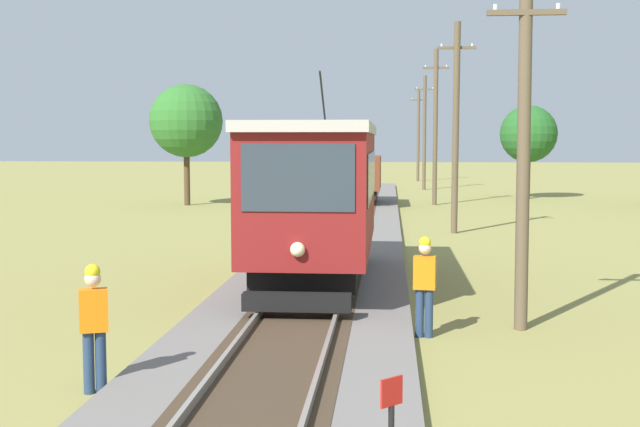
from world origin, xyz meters
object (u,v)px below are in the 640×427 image
at_px(utility_pole_near_tram, 524,146).
at_px(utility_pole_far, 435,126).
at_px(utility_pole_distant, 424,132).
at_px(track_worker, 94,322).
at_px(tree_right_near, 186,121).
at_px(utility_pole_mid, 456,126).
at_px(tree_left_far, 528,134).
at_px(second_worker, 425,282).
at_px(red_tram, 317,195).
at_px(utility_pole_horizon, 418,134).
at_px(freight_car, 358,177).

height_order(utility_pole_near_tram, utility_pole_far, utility_pole_far).
distance_m(utility_pole_distant, track_worker, 48.01).
relative_size(utility_pole_near_tram, tree_right_near, 1.01).
xyz_separation_m(utility_pole_mid, tree_left_far, (5.76, 18.99, -0.15)).
distance_m(utility_pole_far, second_worker, 30.24).
distance_m(red_tram, utility_pole_near_tram, 5.68).
bearing_deg(utility_pole_horizon, freight_car, -98.52).
xyz_separation_m(utility_pole_far, tree_left_far, (5.76, 5.34, -0.41)).
bearing_deg(freight_car, utility_pole_horizon, 81.48).
distance_m(red_tram, utility_pole_far, 25.79).
relative_size(utility_pole_near_tram, tree_left_far, 1.18).
relative_size(red_tram, track_worker, 4.79).
bearing_deg(tree_right_near, utility_pole_horizon, 64.39).
bearing_deg(utility_pole_far, second_worker, -93.41).
bearing_deg(utility_pole_horizon, second_worker, -91.82).
distance_m(utility_pole_distant, second_worker, 44.03).
height_order(utility_pole_near_tram, utility_pole_distant, utility_pole_distant).
xyz_separation_m(utility_pole_distant, second_worker, (-1.79, -43.88, -3.09)).
xyz_separation_m(utility_pole_horizon, tree_left_far, (5.76, -20.91, -0.18)).
xyz_separation_m(utility_pole_near_tram, utility_pole_mid, (0.00, 15.50, 0.62)).
bearing_deg(utility_pole_near_tram, utility_pole_distant, 90.00).
height_order(utility_pole_mid, utility_pole_horizon, utility_pole_horizon).
bearing_deg(tree_left_far, utility_pole_distant, 124.03).
relative_size(utility_pole_mid, second_worker, 4.34).
height_order(red_tram, utility_pole_mid, utility_pole_mid).
xyz_separation_m(utility_pole_horizon, tree_right_near, (-13.18, -27.51, 0.47)).
relative_size(freight_car, track_worker, 2.91).
distance_m(freight_car, utility_pole_horizon, 27.70).
xyz_separation_m(utility_pole_near_tram, utility_pole_horizon, (0.00, 55.40, 0.66)).
bearing_deg(red_tram, tree_left_far, 72.23).
relative_size(freight_car, utility_pole_distant, 0.65).
height_order(track_worker, tree_left_far, tree_left_far).
xyz_separation_m(freight_car, tree_left_far, (9.85, 6.38, 2.27)).
relative_size(utility_pole_distant, tree_left_far, 1.44).
distance_m(utility_pole_far, utility_pole_distant, 13.87).
height_order(freight_car, utility_pole_horizon, utility_pole_horizon).
relative_size(utility_pole_distant, track_worker, 4.46).
bearing_deg(second_worker, utility_pole_distant, -174.51).
height_order(utility_pole_far, tree_left_far, utility_pole_far).
distance_m(freight_car, utility_pole_far, 5.00).
bearing_deg(freight_car, track_worker, -94.08).
xyz_separation_m(utility_pole_far, utility_pole_horizon, (0.00, 26.25, -0.23)).
relative_size(utility_pole_mid, utility_pole_horizon, 0.99).
height_order(utility_pole_mid, second_worker, utility_pole_mid).
bearing_deg(second_worker, freight_car, -167.64).
bearing_deg(utility_pole_far, red_tram, -99.15).
height_order(utility_pole_distant, track_worker, utility_pole_distant).
bearing_deg(track_worker, utility_pole_mid, 141.24).
xyz_separation_m(freight_car, utility_pole_near_tram, (4.09, -28.11, 1.79)).
xyz_separation_m(utility_pole_horizon, second_worker, (-1.79, -56.26, -3.02)).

